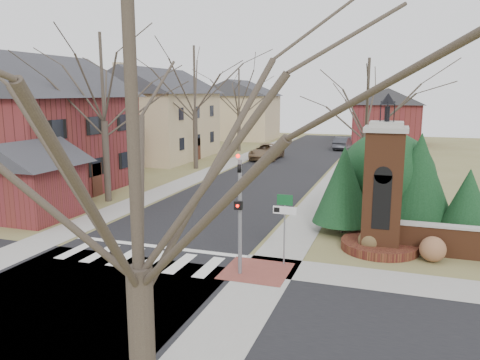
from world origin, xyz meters
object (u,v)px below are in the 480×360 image
at_px(sign_post, 284,215).
at_px(brick_gate_monument, 382,199).
at_px(traffic_signal_pole, 240,205).
at_px(pickup_truck, 266,152).
at_px(distant_car, 342,143).

height_order(sign_post, brick_gate_monument, brick_gate_monument).
bearing_deg(traffic_signal_pole, brick_gate_monument, 43.24).
distance_m(pickup_truck, distant_car, 12.26).
height_order(sign_post, pickup_truck, sign_post).
xyz_separation_m(pickup_truck, distant_car, (6.12, 10.62, -0.03)).
height_order(traffic_signal_pole, brick_gate_monument, brick_gate_monument).
height_order(traffic_signal_pole, sign_post, traffic_signal_pole).
distance_m(traffic_signal_pole, sign_post, 2.02).
bearing_deg(brick_gate_monument, pickup_truck, 115.67).
distance_m(sign_post, pickup_truck, 28.66).
distance_m(sign_post, brick_gate_monument, 4.55).
bearing_deg(pickup_truck, brick_gate_monument, -64.49).
bearing_deg(distant_car, brick_gate_monument, 102.37).
height_order(brick_gate_monument, distant_car, brick_gate_monument).
height_order(pickup_truck, distant_car, pickup_truck).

